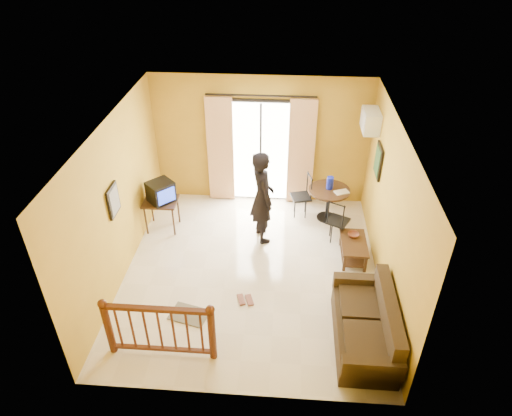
# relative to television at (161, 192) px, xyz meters

# --- Properties ---
(ground) EXTENTS (5.00, 5.00, 0.00)m
(ground) POSITION_rel_television_xyz_m (1.87, -1.19, -0.87)
(ground) COLOR beige
(ground) RESTS_ON ground
(room_shell) EXTENTS (5.00, 5.00, 5.00)m
(room_shell) POSITION_rel_television_xyz_m (1.87, -1.19, 0.83)
(room_shell) COLOR white
(room_shell) RESTS_ON ground
(balcony_door) EXTENTS (2.25, 0.14, 2.46)m
(balcony_door) POSITION_rel_television_xyz_m (1.87, 1.24, 0.32)
(balcony_door) COLOR black
(balcony_door) RESTS_ON ground
(tv_table) EXTENTS (0.66, 0.55, 0.66)m
(tv_table) POSITION_rel_television_xyz_m (-0.03, 0.00, -0.29)
(tv_table) COLOR black
(tv_table) RESTS_ON ground
(television) EXTENTS (0.62, 0.62, 0.41)m
(television) POSITION_rel_television_xyz_m (0.00, 0.00, 0.00)
(television) COLOR black
(television) RESTS_ON tv_table
(picture_left) EXTENTS (0.05, 0.42, 0.52)m
(picture_left) POSITION_rel_television_xyz_m (-0.35, -1.39, 0.68)
(picture_left) COLOR black
(picture_left) RESTS_ON room_shell
(dining_table) EXTENTS (0.85, 0.85, 0.71)m
(dining_table) POSITION_rel_television_xyz_m (3.31, 0.60, -0.31)
(dining_table) COLOR black
(dining_table) RESTS_ON ground
(water_jug) EXTENTS (0.14, 0.14, 0.26)m
(water_jug) POSITION_rel_television_xyz_m (3.32, 0.64, -0.03)
(water_jug) COLOR #121DAB
(water_jug) RESTS_ON dining_table
(serving_tray) EXTENTS (0.33, 0.27, 0.02)m
(serving_tray) POSITION_rel_television_xyz_m (3.55, 0.50, -0.15)
(serving_tray) COLOR beige
(serving_tray) RESTS_ON dining_table
(dining_chairs) EXTENTS (1.22, 1.33, 0.95)m
(dining_chairs) POSITION_rel_television_xyz_m (3.10, 0.27, -0.87)
(dining_chairs) COLOR black
(dining_chairs) RESTS_ON ground
(air_conditioner) EXTENTS (0.31, 0.60, 0.40)m
(air_conditioner) POSITION_rel_television_xyz_m (3.96, 0.76, 1.28)
(air_conditioner) COLOR white
(air_conditioner) RESTS_ON room_shell
(botanical_print) EXTENTS (0.05, 0.50, 0.60)m
(botanical_print) POSITION_rel_television_xyz_m (4.08, 0.11, 0.78)
(botanical_print) COLOR black
(botanical_print) RESTS_ON room_shell
(coffee_table) EXTENTS (0.47, 0.84, 0.37)m
(coffee_table) POSITION_rel_television_xyz_m (3.72, -0.68, -0.62)
(coffee_table) COLOR black
(coffee_table) RESTS_ON ground
(bowl) EXTENTS (0.27, 0.27, 0.07)m
(bowl) POSITION_rel_television_xyz_m (3.72, -0.51, -0.46)
(bowl) COLOR brown
(bowl) RESTS_ON coffee_table
(sofa) EXTENTS (0.83, 1.78, 0.85)m
(sofa) POSITION_rel_television_xyz_m (3.72, -2.66, -0.55)
(sofa) COLOR #332413
(sofa) RESTS_ON ground
(standing_person) EXTENTS (0.66, 0.80, 1.87)m
(standing_person) POSITION_rel_television_xyz_m (1.99, -0.16, 0.07)
(standing_person) COLOR black
(standing_person) RESTS_ON ground
(stair_balustrade) EXTENTS (1.63, 0.13, 1.04)m
(stair_balustrade) POSITION_rel_television_xyz_m (0.72, -3.09, -0.31)
(stair_balustrade) COLOR #471E0F
(stair_balustrade) RESTS_ON ground
(doormat) EXTENTS (0.68, 0.54, 0.02)m
(doormat) POSITION_rel_television_xyz_m (0.95, -2.32, -0.86)
(doormat) COLOR #5D594A
(doormat) RESTS_ON ground
(sandals) EXTENTS (0.31, 0.27, 0.03)m
(sandals) POSITION_rel_television_xyz_m (1.82, -1.93, -0.85)
(sandals) COLOR brown
(sandals) RESTS_ON ground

